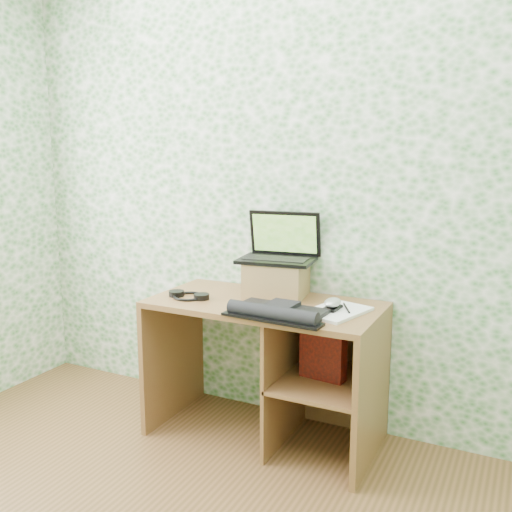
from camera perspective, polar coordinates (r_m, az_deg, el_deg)
The scene contains 10 objects.
wall_back at distance 3.16m, azimuth 3.34°, elevation 6.41°, with size 3.50×3.50×0.00m, color white.
desk at distance 3.05m, azimuth 2.43°, elevation -9.54°, with size 1.20×0.60×0.75m.
riser at distance 3.08m, azimuth 2.06°, elevation -2.30°, with size 0.31×0.26×0.19m, color olive.
laptop at distance 3.08m, azimuth 2.40°, elevation 0.68°, with size 0.43×0.33×0.26m.
keyboard at distance 2.72m, azimuth 2.18°, elevation -5.57°, with size 0.50×0.27×0.07m.
headphones at distance 3.08m, azimuth -6.73°, elevation -3.96°, with size 0.24×0.18×0.03m.
notepad at distance 2.81m, azimuth 8.03°, elevation -5.51°, with size 0.23×0.33×0.02m, color silver.
mouse at distance 2.81m, azimuth 7.66°, elevation -4.90°, with size 0.08×0.12×0.04m, color #BBBBBE.
pen at distance 2.83m, azimuth 9.03°, elevation -5.14°, with size 0.01×0.01×0.16m, color black.
red_box at distance 2.92m, azimuth 6.73°, elevation -9.55°, with size 0.23×0.07×0.28m, color maroon.
Camera 1 is at (1.24, -1.14, 1.55)m, focal length 40.00 mm.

